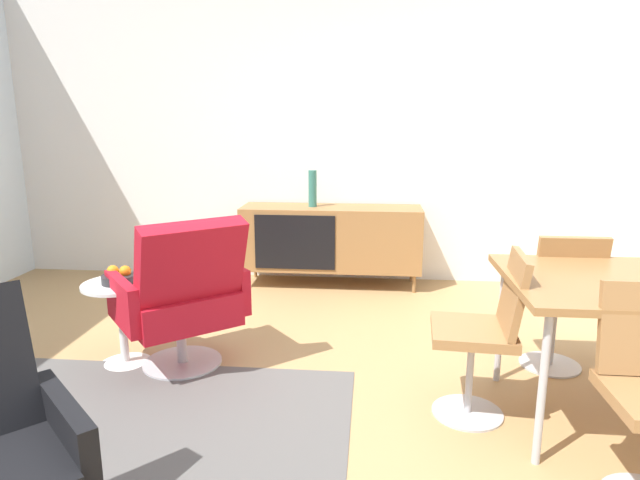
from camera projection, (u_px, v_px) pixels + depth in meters
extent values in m
plane|color=tan|center=(318.00, 420.00, 2.73)|extent=(8.32, 8.32, 0.00)
cube|color=white|center=(346.00, 128.00, 4.95)|extent=(6.80, 0.12, 2.80)
cube|color=olive|center=(331.00, 238.00, 4.88)|extent=(1.60, 0.44, 0.56)
cube|color=black|center=(295.00, 242.00, 4.68)|extent=(0.70, 0.01, 0.48)
cylinder|color=olive|center=(247.00, 279.00, 4.86)|extent=(0.03, 0.03, 0.16)
cylinder|color=olive|center=(414.00, 284.00, 4.72)|extent=(0.03, 0.03, 0.16)
cylinder|color=olive|center=(255.00, 269.00, 5.19)|extent=(0.03, 0.03, 0.16)
cylinder|color=olive|center=(411.00, 273.00, 5.05)|extent=(0.03, 0.03, 0.16)
cylinder|color=#337266|center=(313.00, 189.00, 4.79)|extent=(0.07, 0.07, 0.32)
cylinder|color=#B7B7BC|center=(542.00, 390.00, 2.31)|extent=(0.04, 0.04, 0.70)
cylinder|color=#B7B7BC|center=(501.00, 323.00, 3.07)|extent=(0.04, 0.04, 0.70)
cube|color=#9E7042|center=(556.00, 296.00, 3.24)|extent=(0.40, 0.40, 0.05)
cube|color=#9E7042|center=(571.00, 269.00, 3.02)|extent=(0.38, 0.09, 0.38)
cylinder|color=#B7B7BC|center=(553.00, 333.00, 3.29)|extent=(0.04, 0.04, 0.42)
cylinder|color=#B7B7BC|center=(550.00, 364.00, 3.34)|extent=(0.36, 0.36, 0.01)
cube|color=#9E7042|center=(472.00, 332.00, 2.69)|extent=(0.43, 0.43, 0.05)
cube|color=#9E7042|center=(514.00, 292.00, 2.62)|extent=(0.12, 0.39, 0.38)
cylinder|color=#B7B7BC|center=(470.00, 376.00, 2.74)|extent=(0.04, 0.04, 0.42)
cylinder|color=#B7B7BC|center=(467.00, 412.00, 2.79)|extent=(0.36, 0.36, 0.01)
cube|color=red|center=(179.00, 305.00, 3.28)|extent=(0.82, 0.81, 0.20)
cube|color=red|center=(191.00, 265.00, 3.02)|extent=(0.63, 0.59, 0.51)
cube|color=red|center=(229.00, 284.00, 3.44)|extent=(0.37, 0.43, 0.28)
cube|color=red|center=(122.00, 303.00, 3.08)|extent=(0.37, 0.43, 0.28)
cylinder|color=#B7B7BC|center=(182.00, 342.00, 3.33)|extent=(0.06, 0.06, 0.28)
cylinder|color=#B7B7BC|center=(183.00, 362.00, 3.36)|extent=(0.48, 0.48, 0.02)
cube|color=black|center=(66.00, 437.00, 1.78)|extent=(0.40, 0.39, 0.28)
cylinder|color=white|center=(119.00, 285.00, 3.26)|extent=(0.44, 0.44, 0.02)
cylinder|color=white|center=(123.00, 325.00, 3.31)|extent=(0.05, 0.05, 0.50)
cone|color=white|center=(126.00, 361.00, 3.37)|extent=(0.32, 0.32, 0.02)
cylinder|color=#262628|center=(119.00, 279.00, 3.25)|extent=(0.20, 0.20, 0.05)
sphere|color=orange|center=(125.00, 271.00, 3.25)|extent=(0.07, 0.07, 0.07)
sphere|color=orange|center=(113.00, 271.00, 3.25)|extent=(0.07, 0.07, 0.07)
cube|color=#595654|center=(112.00, 445.00, 2.52)|extent=(2.20, 1.70, 0.01)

